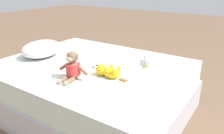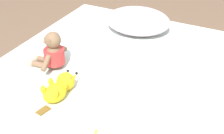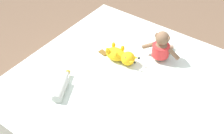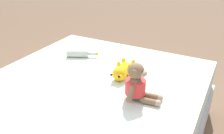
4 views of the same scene
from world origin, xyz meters
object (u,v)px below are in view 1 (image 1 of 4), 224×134
object	(u,v)px
glass_bottle	(147,61)
plush_yellow_creature	(107,71)
plush_monkey	(72,68)
bed	(92,88)
pillow	(42,49)

from	to	relation	value
glass_bottle	plush_yellow_creature	bearing A→B (deg)	163.85
plush_monkey	plush_yellow_creature	distance (m)	0.29
plush_yellow_creature	glass_bottle	distance (m)	0.49
bed	plush_yellow_creature	size ratio (longest dim) A/B	5.48
plush_monkey	glass_bottle	xyz separation A→B (m)	(0.66, -0.35, -0.06)
pillow	glass_bottle	size ratio (longest dim) A/B	2.02
pillow	glass_bottle	world-z (taller)	pillow
pillow	glass_bottle	distance (m)	1.11
bed	plush_yellow_creature	bearing A→B (deg)	-116.98
plush_monkey	glass_bottle	size ratio (longest dim) A/B	1.14
plush_yellow_creature	glass_bottle	bearing A→B (deg)	-16.15
pillow	plush_monkey	distance (m)	0.73
bed	glass_bottle	world-z (taller)	glass_bottle
bed	plush_yellow_creature	distance (m)	0.46
pillow	plush_monkey	world-z (taller)	plush_monkey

